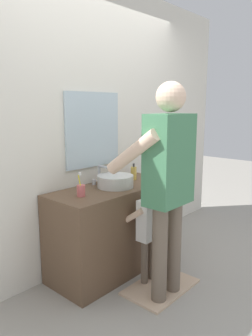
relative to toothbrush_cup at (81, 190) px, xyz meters
The scene contains 10 objects.
ground_plane 0.99m from the toothbrush_cup, 33.69° to the right, with size 14.00×14.00×0.00m, color #9E998E.
back_wall 0.73m from the toothbrush_cup, 39.62° to the left, with size 4.40×0.10×2.70m.
vanity_cabinet 0.61m from the toothbrush_cup, ahead, with size 1.28×0.54×0.80m, color brown.
sink_basin 0.41m from the toothbrush_cup, ahead, with size 0.33×0.33×0.11m.
faucet 0.46m from the toothbrush_cup, 26.57° to the left, with size 0.18×0.14×0.18m.
toothbrush_cup is the anchor object (origin of this frame).
soap_bottle 0.77m from the toothbrush_cup, ahead, with size 0.06×0.06×0.16m.
bath_mat 1.08m from the toothbrush_cup, 51.78° to the right, with size 0.64×0.40×0.02m, color #CCAD8E.
child_toddler 0.65m from the toothbrush_cup, 42.35° to the right, with size 0.27×0.27×0.89m.
adult_parent 0.72m from the toothbrush_cup, 60.55° to the right, with size 0.53×0.56×1.72m.
Camera 1 is at (-2.09, -1.72, 1.54)m, focal length 34.59 mm.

